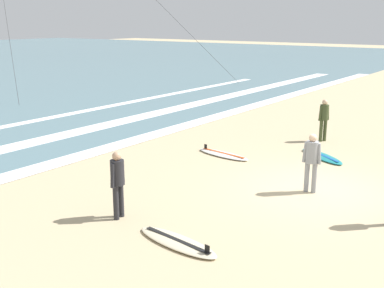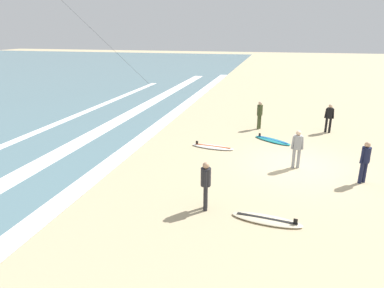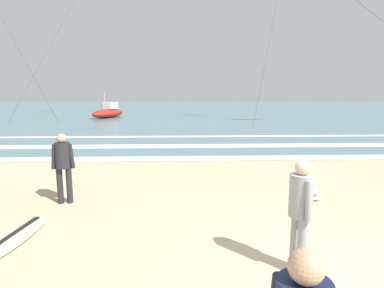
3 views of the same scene
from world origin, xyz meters
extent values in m
plane|color=tan|center=(0.00, 0.00, 0.00)|extent=(160.00, 160.00, 0.00)
cube|color=white|center=(1.78, 7.71, 0.01)|extent=(55.88, 0.87, 0.01)
cube|color=white|center=(-1.70, 10.59, 0.01)|extent=(58.91, 1.02, 0.01)
cube|color=white|center=(-0.23, 13.90, 0.01)|extent=(41.93, 0.58, 0.01)
cylinder|color=black|center=(5.50, -1.96, 0.41)|extent=(0.13, 0.13, 0.82)
cylinder|color=black|center=(5.52, -1.76, 0.41)|extent=(0.13, 0.13, 0.82)
cylinder|color=black|center=(5.51, -1.86, 1.11)|extent=(0.32, 0.32, 0.58)
cylinder|color=black|center=(5.49, -2.05, 1.08)|extent=(0.10, 0.14, 0.56)
cylinder|color=black|center=(5.52, -1.68, 1.08)|extent=(0.10, 0.14, 0.56)
sphere|color=#DBB28E|center=(5.51, -1.86, 1.49)|extent=(0.21, 0.21, 0.21)
cylinder|color=#232328|center=(-4.42, 2.99, 0.41)|extent=(0.13, 0.13, 0.82)
cylinder|color=#232328|center=(-4.62, 2.95, 0.41)|extent=(0.13, 0.13, 0.82)
cylinder|color=#232328|center=(-4.52, 2.97, 1.11)|extent=(0.32, 0.32, 0.58)
cylinder|color=#232328|center=(-4.33, 3.00, 1.08)|extent=(0.15, 0.11, 0.56)
cylinder|color=#232328|center=(-4.70, 2.94, 1.08)|extent=(0.15, 0.11, 0.56)
sphere|color=tan|center=(-4.52, 2.97, 1.49)|extent=(0.21, 0.21, 0.21)
cylinder|color=#141938|center=(-1.24, -2.20, 0.41)|extent=(0.13, 0.13, 0.82)
cylinder|color=#141938|center=(-1.11, -2.36, 0.41)|extent=(0.13, 0.13, 0.82)
cylinder|color=#141938|center=(-1.17, -2.28, 1.11)|extent=(0.32, 0.32, 0.58)
cylinder|color=#141938|center=(-1.29, -2.13, 1.08)|extent=(0.15, 0.16, 0.56)
cylinder|color=#141938|center=(-1.06, -2.42, 1.08)|extent=(0.15, 0.16, 0.56)
sphere|color=tan|center=(-1.17, -2.28, 1.49)|extent=(0.21, 0.21, 0.21)
cylinder|color=gray|center=(-0.25, -0.04, 0.41)|extent=(0.13, 0.13, 0.82)
cylinder|color=gray|center=(-0.27, 0.16, 0.41)|extent=(0.13, 0.13, 0.82)
cylinder|color=gray|center=(-0.26, 0.06, 1.11)|extent=(0.32, 0.32, 0.58)
cylinder|color=gray|center=(-0.23, -0.12, 1.08)|extent=(0.11, 0.14, 0.56)
cylinder|color=gray|center=(-0.29, 0.25, 1.08)|extent=(0.11, 0.14, 0.56)
sphere|color=#DBB28E|center=(-0.26, 0.06, 1.49)|extent=(0.21, 0.21, 0.21)
cylinder|color=#384223|center=(5.23, 1.93, 0.41)|extent=(0.13, 0.13, 0.82)
cylinder|color=#384223|center=(5.41, 1.84, 0.41)|extent=(0.13, 0.13, 0.82)
cylinder|color=#384223|center=(5.32, 1.89, 1.11)|extent=(0.32, 0.32, 0.58)
cylinder|color=#384223|center=(5.15, 1.97, 1.08)|extent=(0.16, 0.14, 0.56)
cylinder|color=#384223|center=(5.49, 1.81, 1.08)|extent=(0.16, 0.14, 0.56)
sphere|color=#DBB28E|center=(5.32, 1.89, 1.49)|extent=(0.21, 0.21, 0.21)
ellipsoid|color=silver|center=(1.39, 3.85, 0.04)|extent=(0.89, 2.16, 0.09)
cube|color=#D84C19|center=(1.39, 3.85, 0.09)|extent=(0.35, 1.78, 0.01)
cube|color=black|center=(1.51, 4.66, 0.17)|extent=(0.03, 0.12, 0.16)
ellipsoid|color=beige|center=(-4.79, 1.05, 0.04)|extent=(0.85, 2.16, 0.09)
cube|color=black|center=(-4.79, 1.05, 0.09)|extent=(0.31, 1.78, 0.01)
cube|color=black|center=(-4.89, 0.23, 0.17)|extent=(0.03, 0.12, 0.16)
ellipsoid|color=teal|center=(3.15, 1.06, 0.04)|extent=(1.67, 2.08, 0.09)
cube|color=#1959B2|center=(3.15, 1.06, 0.09)|extent=(1.08, 1.54, 0.01)
cube|color=black|center=(3.60, 1.74, 0.17)|extent=(0.08, 0.11, 0.16)
cylinder|color=#333333|center=(14.41, 16.38, 4.77)|extent=(7.76, 6.34, 9.56)
camera|label=1|loc=(-11.94, -4.53, 4.48)|focal=44.97mm
camera|label=2|loc=(-13.94, 1.06, 5.40)|focal=31.77mm
camera|label=3|loc=(-1.88, -3.86, 2.46)|focal=28.82mm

